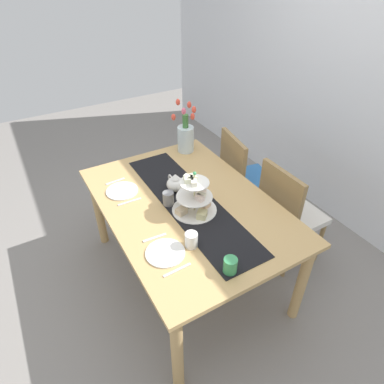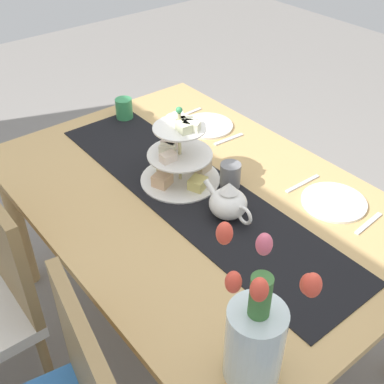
% 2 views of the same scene
% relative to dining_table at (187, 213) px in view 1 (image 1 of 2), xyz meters
% --- Properties ---
extents(ground_plane, '(8.00, 8.00, 0.00)m').
position_rel_dining_table_xyz_m(ground_plane, '(0.00, 0.00, -0.64)').
color(ground_plane, gray).
extents(room_wall_rear, '(6.00, 0.08, 2.60)m').
position_rel_dining_table_xyz_m(room_wall_rear, '(0.00, 1.64, 0.66)').
color(room_wall_rear, silver).
rests_on(room_wall_rear, ground_plane).
extents(dining_table, '(1.57, 1.08, 0.74)m').
position_rel_dining_table_xyz_m(dining_table, '(0.00, 0.00, 0.00)').
color(dining_table, tan).
rests_on(dining_table, ground_plane).
extents(chair_left, '(0.49, 0.49, 0.91)m').
position_rel_dining_table_xyz_m(chair_left, '(-0.34, 0.77, -0.14)').
color(chair_left, olive).
rests_on(chair_left, ground_plane).
extents(chair_right, '(0.42, 0.42, 0.91)m').
position_rel_dining_table_xyz_m(chair_right, '(0.23, 0.77, -0.14)').
color(chair_right, olive).
rests_on(chair_right, ground_plane).
extents(table_runner, '(1.39, 0.34, 0.00)m').
position_rel_dining_table_xyz_m(table_runner, '(0.00, 0.01, 0.10)').
color(table_runner, black).
rests_on(table_runner, dining_table).
extents(tiered_cake_stand, '(0.30, 0.30, 0.30)m').
position_rel_dining_table_xyz_m(tiered_cake_stand, '(0.10, -0.00, 0.19)').
color(tiered_cake_stand, beige).
rests_on(tiered_cake_stand, table_runner).
extents(teapot, '(0.24, 0.13, 0.14)m').
position_rel_dining_table_xyz_m(teapot, '(-0.17, 0.00, 0.15)').
color(teapot, white).
rests_on(teapot, table_runner).
extents(tulip_vase, '(0.24, 0.18, 0.43)m').
position_rel_dining_table_xyz_m(tulip_vase, '(-0.65, 0.35, 0.24)').
color(tulip_vase, silver).
rests_on(tulip_vase, dining_table).
extents(dinner_plate_left, '(0.23, 0.23, 0.01)m').
position_rel_dining_table_xyz_m(dinner_plate_left, '(-0.35, -0.34, 0.10)').
color(dinner_plate_left, white).
rests_on(dinner_plate_left, dining_table).
extents(fork_left, '(0.03, 0.15, 0.01)m').
position_rel_dining_table_xyz_m(fork_left, '(-0.49, -0.34, 0.10)').
color(fork_left, silver).
rests_on(fork_left, dining_table).
extents(knife_left, '(0.02, 0.17, 0.01)m').
position_rel_dining_table_xyz_m(knife_left, '(-0.20, -0.34, 0.10)').
color(knife_left, silver).
rests_on(knife_left, dining_table).
extents(dinner_plate_right, '(0.23, 0.23, 0.01)m').
position_rel_dining_table_xyz_m(dinner_plate_right, '(0.35, -0.34, 0.10)').
color(dinner_plate_right, white).
rests_on(dinner_plate_right, dining_table).
extents(fork_right, '(0.03, 0.15, 0.01)m').
position_rel_dining_table_xyz_m(fork_right, '(0.21, -0.34, 0.10)').
color(fork_right, silver).
rests_on(fork_right, dining_table).
extents(knife_right, '(0.02, 0.17, 0.01)m').
position_rel_dining_table_xyz_m(knife_right, '(0.50, -0.34, 0.10)').
color(knife_right, silver).
rests_on(knife_right, dining_table).
extents(mug_grey, '(0.08, 0.08, 0.09)m').
position_rel_dining_table_xyz_m(mug_grey, '(-0.05, -0.12, 0.15)').
color(mug_grey, slate).
rests_on(mug_grey, table_runner).
extents(mug_white_text, '(0.08, 0.08, 0.09)m').
position_rel_dining_table_xyz_m(mug_white_text, '(0.37, -0.18, 0.14)').
color(mug_white_text, white).
rests_on(mug_white_text, dining_table).
extents(mug_orange, '(0.08, 0.08, 0.09)m').
position_rel_dining_table_xyz_m(mug_orange, '(0.65, -0.10, 0.14)').
color(mug_orange, '#389356').
rests_on(mug_orange, dining_table).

